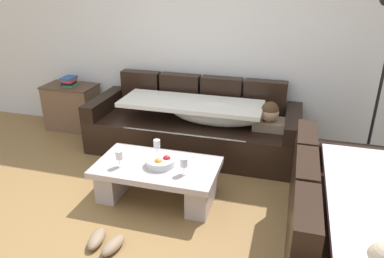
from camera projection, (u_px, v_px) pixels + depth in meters
name	position (u px, v px, depth m)	size (l,w,h in m)	color
ground_plane	(132.00, 226.00, 3.34)	(14.00, 14.00, 0.00)	olive
back_wall	(195.00, 36.00, 4.70)	(9.00, 0.10, 2.70)	silver
couch_along_wall	(197.00, 127.00, 4.60)	(2.57, 0.92, 0.88)	black
couch_near_window	(349.00, 233.00, 2.74)	(0.92, 2.01, 0.88)	black
coffee_table	(157.00, 177.00, 3.66)	(1.20, 0.68, 0.38)	#BCAEAE
fruit_bowl	(161.00, 162.00, 3.57)	(0.28, 0.28, 0.10)	silver
wine_glass_near_left	(119.00, 156.00, 3.53)	(0.07, 0.07, 0.17)	silver
wine_glass_near_right	(184.00, 163.00, 3.39)	(0.07, 0.07, 0.17)	silver
wine_glass_far_back	(157.00, 144.00, 3.75)	(0.07, 0.07, 0.17)	silver
side_cabinet	(72.00, 107.00, 5.28)	(0.72, 0.44, 0.64)	brown
book_stack_on_cabinet	(69.00, 81.00, 5.12)	(0.18, 0.23, 0.12)	#338C59
floor_lamp	(378.00, 77.00, 3.79)	(0.33, 0.31, 1.95)	black
pair_of_shoes	(105.00, 242.00, 3.08)	(0.33, 0.32, 0.09)	#8C7259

